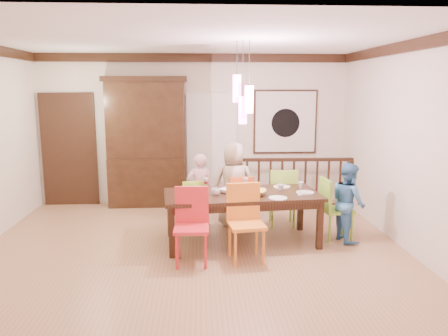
{
  "coord_description": "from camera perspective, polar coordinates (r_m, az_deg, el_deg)",
  "views": [
    {
      "loc": [
        0.1,
        -6.05,
        2.26
      ],
      "look_at": [
        0.47,
        0.31,
        1.09
      ],
      "focal_mm": 35.0,
      "sensor_mm": 36.0,
      "label": 1
    }
  ],
  "objects": [
    {
      "name": "floor",
      "position": [
        6.46,
        -4.06,
        -10.07
      ],
      "size": [
        6.0,
        6.0,
        0.0
      ],
      "primitive_type": "plane",
      "color": "#9F744C",
      "rests_on": "ground"
    },
    {
      "name": "ceiling",
      "position": [
        6.09,
        -4.42,
        16.43
      ],
      "size": [
        6.0,
        6.0,
        0.0
      ],
      "primitive_type": "plane",
      "rotation": [
        3.14,
        0.0,
        0.0
      ],
      "color": "white",
      "rests_on": "wall_back"
    },
    {
      "name": "wall_back",
      "position": [
        8.59,
        -3.97,
        5.0
      ],
      "size": [
        6.0,
        0.0,
        6.0
      ],
      "primitive_type": "plane",
      "rotation": [
        1.57,
        0.0,
        0.0
      ],
      "color": "beige",
      "rests_on": "floor"
    },
    {
      "name": "wall_right",
      "position": [
        6.76,
        22.14,
        2.77
      ],
      "size": [
        0.0,
        5.0,
        5.0
      ],
      "primitive_type": "plane",
      "rotation": [
        1.57,
        0.0,
        -1.57
      ],
      "color": "beige",
      "rests_on": "floor"
    },
    {
      "name": "crown_molding",
      "position": [
        6.08,
        -4.41,
        15.68
      ],
      "size": [
        6.0,
        5.0,
        0.16
      ],
      "primitive_type": null,
      "color": "black",
      "rests_on": "wall_back"
    },
    {
      "name": "panel_door",
      "position": [
        8.95,
        -19.51,
        2.06
      ],
      "size": [
        1.04,
        0.07,
        2.24
      ],
      "primitive_type": "cube",
      "color": "black",
      "rests_on": "wall_back"
    },
    {
      "name": "white_doorway",
      "position": [
        8.61,
        -1.61,
        2.35
      ],
      "size": [
        0.97,
        0.05,
        2.22
      ],
      "primitive_type": "cube",
      "color": "silver",
      "rests_on": "wall_back"
    },
    {
      "name": "painting",
      "position": [
        8.71,
        8.0,
        5.99
      ],
      "size": [
        1.25,
        0.06,
        1.25
      ],
      "color": "black",
      "rests_on": "wall_back"
    },
    {
      "name": "pendant_cluster",
      "position": [
        6.19,
        2.46,
        8.99
      ],
      "size": [
        0.27,
        0.21,
        1.14
      ],
      "color": "#FF4CB0",
      "rests_on": "ceiling"
    },
    {
      "name": "dining_table",
      "position": [
        6.39,
        2.36,
        -3.99
      ],
      "size": [
        2.32,
        1.22,
        0.75
      ],
      "rotation": [
        0.0,
        0.0,
        0.09
      ],
      "color": "black",
      "rests_on": "floor"
    },
    {
      "name": "chair_far_left",
      "position": [
        7.07,
        -4.09,
        -4.25
      ],
      "size": [
        0.43,
        0.43,
        0.82
      ],
      "rotation": [
        0.0,
        0.0,
        3.32
      ],
      "color": "#A0CD2F",
      "rests_on": "floor"
    },
    {
      "name": "chair_far_mid",
      "position": [
        7.08,
        1.89,
        -3.91
      ],
      "size": [
        0.46,
        0.46,
        0.89
      ],
      "rotation": [
        0.0,
        0.0,
        3.32
      ],
      "color": "#CE481A",
      "rests_on": "floor"
    },
    {
      "name": "chair_far_right",
      "position": [
        7.28,
        7.59,
        -3.21
      ],
      "size": [
        0.46,
        0.46,
        0.97
      ],
      "rotation": [
        0.0,
        0.0,
        3.09
      ],
      "color": "#86BD37",
      "rests_on": "floor"
    },
    {
      "name": "chair_near_left",
      "position": [
        5.66,
        -4.28,
        -7.04
      ],
      "size": [
        0.46,
        0.46,
        0.99
      ],
      "rotation": [
        0.0,
        0.0,
        -0.02
      ],
      "color": "red",
      "rests_on": "floor"
    },
    {
      "name": "chair_near_mid",
      "position": [
        5.75,
        2.95,
        -6.6
      ],
      "size": [
        0.51,
        0.51,
        1.01
      ],
      "rotation": [
        0.0,
        0.0,
        0.12
      ],
      "color": "orange",
      "rests_on": "floor"
    },
    {
      "name": "chair_end_right",
      "position": [
        6.78,
        14.56,
        -4.65
      ],
      "size": [
        0.46,
        0.46,
        0.94
      ],
      "rotation": [
        0.0,
        0.0,
        1.65
      ],
      "color": "#79BA30",
      "rests_on": "floor"
    },
    {
      "name": "china_hutch",
      "position": [
        8.47,
        -10.08,
        3.35
      ],
      "size": [
        1.57,
        0.46,
        2.47
      ],
      "color": "black",
      "rests_on": "floor"
    },
    {
      "name": "balustrade",
      "position": [
        8.39,
        9.07,
        -1.81
      ],
      "size": [
        2.3,
        0.15,
        0.96
      ],
      "rotation": [
        0.0,
        0.0,
        -0.03
      ],
      "color": "black",
      "rests_on": "floor"
    },
    {
      "name": "person_far_left",
      "position": [
        7.24,
        -3.19,
        -2.83
      ],
      "size": [
        0.5,
        0.4,
        1.2
      ],
      "primitive_type": "imported",
      "rotation": [
        0.0,
        0.0,
        3.42
      ],
      "color": "#F7BCCE",
      "rests_on": "floor"
    },
    {
      "name": "person_far_mid",
      "position": [
        7.19,
        1.3,
        -2.11
      ],
      "size": [
        0.69,
        0.45,
        1.4
      ],
      "primitive_type": "imported",
      "rotation": [
        0.0,
        0.0,
        3.14
      ],
      "color": "#BDAE8F",
      "rests_on": "floor"
    },
    {
      "name": "person_end_right",
      "position": [
        6.75,
        15.93,
        -4.31
      ],
      "size": [
        0.54,
        0.64,
        1.18
      ],
      "primitive_type": "imported",
      "rotation": [
        0.0,
        0.0,
        1.74
      ],
      "color": "#427FBA",
      "rests_on": "floor"
    },
    {
      "name": "serving_bowl",
      "position": [
        6.26,
        4.1,
        -3.2
      ],
      "size": [
        0.39,
        0.39,
        0.08
      ],
      "primitive_type": "imported",
      "rotation": [
        0.0,
        0.0,
        -0.25
      ],
      "color": "yellow",
      "rests_on": "dining_table"
    },
    {
      "name": "small_bowl",
      "position": [
        6.37,
        0.38,
        -2.98
      ],
      "size": [
        0.23,
        0.23,
        0.07
      ],
      "primitive_type": "imported",
      "rotation": [
        0.0,
        0.0,
        0.07
      ],
      "color": "white",
      "rests_on": "dining_table"
    },
    {
      "name": "cup_left",
      "position": [
        6.23,
        -1.1,
        -3.11
      ],
      "size": [
        0.14,
        0.14,
        0.1
      ],
      "primitive_type": "imported",
      "rotation": [
        0.0,
        0.0,
        -0.1
      ],
      "color": "silver",
      "rests_on": "dining_table"
    },
    {
      "name": "cup_right",
      "position": [
        6.59,
        7.41,
        -2.51
      ],
      "size": [
        0.12,
        0.12,
        0.09
      ],
      "primitive_type": "imported",
      "rotation": [
        0.0,
        0.0,
        0.36
      ],
      "color": "silver",
      "rests_on": "dining_table"
    },
    {
      "name": "plate_far_left",
      "position": [
        6.66,
        -3.47,
        -2.63
      ],
      "size": [
        0.26,
        0.26,
        0.01
      ],
      "primitive_type": "cylinder",
      "color": "white",
      "rests_on": "dining_table"
    },
    {
      "name": "plate_far_mid",
      "position": [
        6.66,
        2.1,
        -2.62
      ],
      "size": [
        0.26,
        0.26,
        0.01
      ],
      "primitive_type": "cylinder",
      "color": "white",
      "rests_on": "dining_table"
    },
    {
      "name": "plate_far_right",
      "position": [
        6.79,
        7.57,
        -2.45
      ],
      "size": [
        0.26,
        0.26,
        0.01
      ],
      "primitive_type": "cylinder",
      "color": "white",
      "rests_on": "dining_table"
    },
    {
      "name": "plate_near_left",
      "position": [
        6.0,
        -4.1,
        -4.11
      ],
      "size": [
        0.26,
        0.26,
        0.01
      ],
      "primitive_type": "cylinder",
      "color": "white",
      "rests_on": "dining_table"
    },
    {
      "name": "plate_near_mid",
      "position": [
        6.1,
        7.05,
        -3.91
      ],
      "size": [
        0.26,
        0.26,
        0.01
      ],
      "primitive_type": "cylinder",
      "color": "white",
      "rests_on": "dining_table"
    },
    {
      "name": "plate_end_right",
      "position": [
        6.48,
        10.55,
        -3.17
      ],
      "size": [
        0.26,
        0.26,
        0.01
      ],
      "primitive_type": "cylinder",
      "color": "white",
      "rests_on": "dining_table"
    },
    {
      "name": "wine_glass_a",
      "position": [
        6.51,
        -2.38,
        -2.14
      ],
      "size": [
        0.08,
        0.08,
        0.19
      ],
      "primitive_type": null,
      "color": "#590C19",
      "rests_on": "dining_table"
    },
    {
      "name": "wine_glass_b",
      "position": [
        6.52,
        2.85,
        -2.13
      ],
      "size": [
        0.08,
        0.08,
        0.19
      ],
      "primitive_type": null,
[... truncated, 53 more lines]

